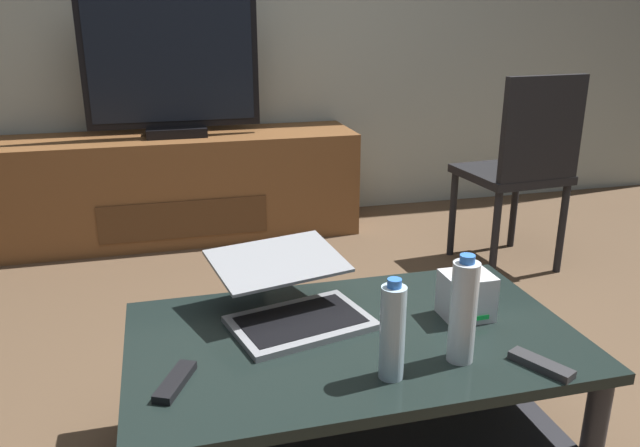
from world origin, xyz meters
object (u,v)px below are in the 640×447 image
at_px(water_bottle_far, 392,332).
at_px(soundbar_remote, 541,365).
at_px(water_bottle_near, 463,311).
at_px(laptop, 291,297).
at_px(router_box, 466,296).
at_px(media_cabinet, 180,186).
at_px(dining_chair, 522,163).
at_px(tv_remote, 175,382).
at_px(coffee_table, 353,374).
at_px(cell_phone, 474,289).
at_px(television, 172,67).

distance_m(water_bottle_far, soundbar_remote, 0.39).
bearing_deg(water_bottle_near, soundbar_remote, -26.81).
xyz_separation_m(water_bottle_near, soundbar_remote, (0.17, -0.09, -0.12)).
bearing_deg(laptop, router_box, -14.18).
distance_m(media_cabinet, soundbar_remote, 2.46).
xyz_separation_m(media_cabinet, laptop, (0.23, -1.92, 0.17)).
xyz_separation_m(router_box, water_bottle_near, (-0.12, -0.21, 0.07)).
bearing_deg(router_box, soundbar_remote, -80.04).
xyz_separation_m(dining_chair, tv_remote, (-1.68, -1.26, -0.13)).
xyz_separation_m(coffee_table, media_cabinet, (-0.37, 2.07, 0.01)).
relative_size(laptop, router_box, 3.46).
bearing_deg(cell_phone, router_box, -110.38).
xyz_separation_m(media_cabinet, water_bottle_near, (0.59, -2.25, 0.24)).
bearing_deg(water_bottle_near, router_box, 59.72).
relative_size(water_bottle_near, cell_phone, 2.01).
xyz_separation_m(dining_chair, water_bottle_far, (-1.18, -1.35, -0.02)).
relative_size(coffee_table, router_box, 8.80).
height_order(water_bottle_near, cell_phone, water_bottle_near).
bearing_deg(media_cabinet, cell_phone, -66.52).
xyz_separation_m(water_bottle_far, tv_remote, (-0.50, 0.09, -0.11)).
distance_m(coffee_table, router_box, 0.39).
height_order(cell_phone, soundbar_remote, soundbar_remote).
xyz_separation_m(television, water_bottle_near, (0.59, -2.23, -0.42)).
height_order(laptop, tv_remote, laptop).
bearing_deg(laptop, television, 96.86).
bearing_deg(laptop, water_bottle_near, -42.62).
relative_size(coffee_table, soundbar_remote, 7.50).
distance_m(television, water_bottle_near, 2.34).
height_order(media_cabinet, soundbar_remote, media_cabinet).
relative_size(water_bottle_far, cell_phone, 1.81).
distance_m(water_bottle_near, cell_phone, 0.45).
bearing_deg(coffee_table, tv_remote, -165.40).
distance_m(cell_phone, soundbar_remote, 0.46).
relative_size(media_cabinet, cell_phone, 14.07).
bearing_deg(television, coffee_table, -79.77).
bearing_deg(television, cell_phone, -66.28).
distance_m(water_bottle_near, tv_remote, 0.71).
bearing_deg(router_box, tv_remote, -169.86).
height_order(router_box, cell_phone, router_box).
bearing_deg(dining_chair, cell_phone, -127.97).
bearing_deg(water_bottle_near, laptop, 137.38).
height_order(dining_chair, tv_remote, dining_chair).
distance_m(coffee_table, dining_chair, 1.67).
xyz_separation_m(cell_phone, soundbar_remote, (-0.06, -0.45, 0.01)).
relative_size(router_box, water_bottle_far, 0.54).
bearing_deg(media_cabinet, dining_chair, -30.62).
bearing_deg(soundbar_remote, media_cabinet, 81.38).
height_order(coffee_table, dining_chair, dining_chair).
relative_size(cell_phone, soundbar_remote, 0.88).
distance_m(router_box, soundbar_remote, 0.31).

